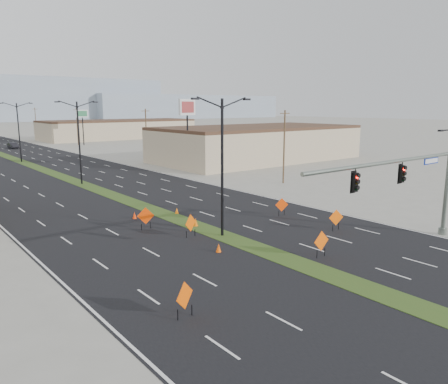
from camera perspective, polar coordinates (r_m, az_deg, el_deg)
ground at (r=24.85m, az=17.58°, el=-11.78°), size 600.00×600.00×0.00m
building_se_near at (r=78.67m, az=4.33°, el=6.22°), size 36.00×18.00×5.50m
building_se_far at (r=135.38m, az=-13.57°, el=7.89°), size 44.00×16.00×5.00m
mesa_east at (r=362.22m, az=-5.26°, el=11.03°), size 160.00×50.00×18.00m
signal_mast at (r=31.74m, az=23.78°, el=1.74°), size 16.30×0.60×8.00m
streetlight_0 at (r=31.42m, az=-0.24°, el=3.76°), size 5.15×0.24×10.02m
streetlight_1 at (r=56.04m, az=-18.40°, el=6.45°), size 5.15×0.24×10.02m
streetlight_2 at (r=82.84m, az=-25.23°, el=7.30°), size 5.15×0.24×10.02m
utility_pole_0 at (r=54.51m, az=7.86°, el=6.01°), size 1.60×0.20×9.00m
utility_pole_1 at (r=82.57m, az=-10.13°, el=7.65°), size 1.60×0.20×9.00m
utility_pole_2 at (r=114.52m, az=-18.63°, el=8.18°), size 1.60×0.20×9.00m
utility_pole_3 at (r=147.86m, az=-23.37°, el=8.39°), size 1.60×0.20×9.00m
car_mid at (r=110.61m, az=-25.86°, el=5.48°), size 1.66×4.16×1.35m
construction_sign_0 at (r=20.27m, az=-5.17°, el=-13.47°), size 1.22×0.57×1.75m
construction_sign_1 at (r=32.09m, az=-4.39°, el=-4.15°), size 1.21×0.50×1.71m
construction_sign_2 at (r=34.46m, az=-10.20°, el=-3.17°), size 1.25×0.53×1.77m
construction_sign_3 at (r=28.45m, az=12.60°, el=-6.38°), size 1.30×0.09×1.73m
construction_sign_4 at (r=34.76m, az=14.43°, el=-3.34°), size 1.19×0.45×1.66m
construction_sign_5 at (r=38.50m, az=7.55°, el=-1.75°), size 1.11×0.51×1.59m
cone_0 at (r=28.94m, az=-0.72°, el=-7.31°), size 0.37×0.37×0.60m
cone_1 at (r=35.00m, az=-3.74°, el=-3.98°), size 0.42×0.42×0.69m
cone_2 at (r=39.18m, az=-6.18°, el=-2.47°), size 0.43×0.43×0.56m
cone_3 at (r=38.09m, az=-11.61°, el=-3.01°), size 0.41×0.41×0.59m
pole_sign_east_near at (r=64.01m, az=-4.83°, el=10.34°), size 3.36×1.35×10.47m
pole_sign_east_far at (r=113.39m, az=-18.02°, el=9.36°), size 2.83×0.80×8.63m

